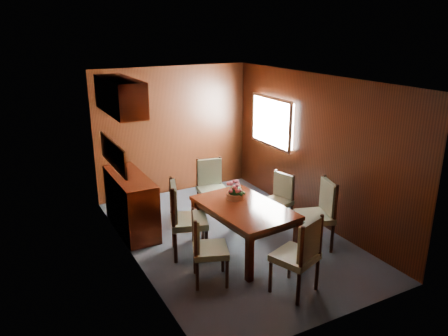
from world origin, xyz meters
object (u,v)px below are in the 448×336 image
sideboard (131,203)px  dining_table (244,212)px  flower_centerpiece (235,190)px  chair_left_near (205,244)px  chair_right_near (320,210)px  chair_head (301,252)px

sideboard → dining_table: (1.21, -1.43, 0.15)m
sideboard → flower_centerpiece: size_ratio=5.03×
sideboard → dining_table: sideboard is taller
dining_table → chair_left_near: 0.96m
sideboard → chair_right_near: chair_right_near is taller
chair_left_near → chair_right_near: bearing=111.8°
dining_table → chair_right_near: size_ratio=1.52×
dining_table → chair_right_near: 1.10m
dining_table → chair_head: size_ratio=1.55×
chair_left_near → sideboard: bearing=-148.4°
chair_right_near → flower_centerpiece: size_ratio=3.69×
sideboard → chair_left_near: chair_left_near is taller
sideboard → dining_table: 1.88m
sideboard → chair_head: 2.94m
chair_left_near → chair_head: (0.88, -0.78, 0.04)m
flower_centerpiece → chair_right_near: bearing=-35.7°
chair_left_near → chair_right_near: (1.86, 0.05, 0.05)m
dining_table → flower_centerpiece: bearing=79.1°
sideboard → flower_centerpiece: (1.24, -1.13, 0.38)m
sideboard → dining_table: size_ratio=0.90×
chair_left_near → dining_table: bearing=139.0°
chair_head → flower_centerpiece: bearing=70.6°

